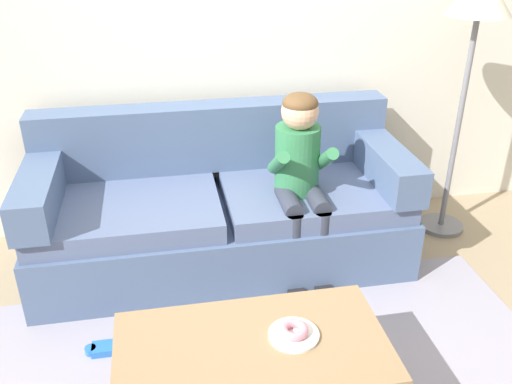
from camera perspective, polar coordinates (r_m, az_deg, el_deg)
The scene contains 10 objects.
ground at distance 2.95m, azimuth -0.23°, elevation -15.52°, with size 10.00×10.00×0.00m, color #9E896B.
wall_back at distance 3.60m, azimuth -4.47°, elevation 17.56°, with size 8.00×0.10×2.80m, color silver.
area_rug at distance 2.77m, azimuth 0.75°, elevation -18.89°, with size 2.90×1.61×0.01m, color #9993A3.
couch at distance 3.42m, azimuth -3.66°, elevation -1.90°, with size 2.22×0.90×0.92m.
coffee_table at distance 2.34m, azimuth -0.38°, elevation -16.16°, with size 1.11×0.60×0.43m.
person_child at distance 3.17m, azimuth 4.59°, elevation 2.33°, with size 0.34×0.58×1.10m.
plate at distance 2.35m, azimuth 3.90°, elevation -14.43°, with size 0.21×0.21×0.01m, color white.
donut at distance 2.33m, azimuth 3.92°, elevation -13.97°, with size 0.12×0.12×0.04m, color pink.
toy_controller at distance 2.99m, azimuth -14.94°, elevation -15.32°, with size 0.23×0.09×0.05m.
floor_lamp at distance 3.64m, azimuth 21.81°, elevation 16.41°, with size 0.38×0.38×1.70m.
Camera 1 is at (-0.38, -2.13, 2.00)m, focal length 38.93 mm.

